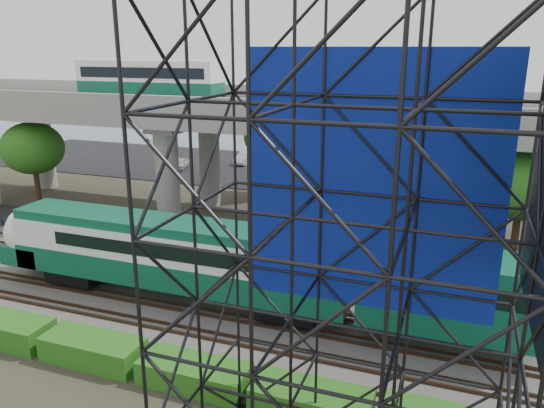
% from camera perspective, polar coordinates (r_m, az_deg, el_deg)
% --- Properties ---
extents(ground, '(140.00, 140.00, 0.00)m').
position_cam_1_polar(ground, '(26.99, -5.86, -13.35)').
color(ground, '#474233').
rests_on(ground, ground).
extents(ballast_bed, '(90.00, 12.00, 0.20)m').
position_cam_1_polar(ballast_bed, '(28.52, -4.10, -11.32)').
color(ballast_bed, slate).
rests_on(ballast_bed, ground).
extents(service_road, '(90.00, 5.00, 0.08)m').
position_cam_1_polar(service_road, '(35.74, 1.46, -5.42)').
color(service_road, black).
rests_on(service_road, ground).
extents(parking_lot, '(90.00, 18.00, 0.08)m').
position_cam_1_polar(parking_lot, '(57.51, 8.95, 2.91)').
color(parking_lot, black).
rests_on(parking_lot, ground).
extents(harbor_water, '(140.00, 40.00, 0.03)m').
position_cam_1_polar(harbor_water, '(78.80, 12.13, 6.40)').
color(harbor_water, '#455E72').
rests_on(harbor_water, ground).
extents(rail_tracks, '(90.00, 9.52, 0.16)m').
position_cam_1_polar(rail_tracks, '(28.44, -4.11, -11.00)').
color(rail_tracks, '#472D1E').
rests_on(rail_tracks, ballast_bed).
extents(commuter_train, '(29.30, 3.06, 4.30)m').
position_cam_1_polar(commuter_train, '(27.84, -6.60, -5.79)').
color(commuter_train, black).
rests_on(commuter_train, rail_tracks).
extents(overpass, '(80.00, 12.00, 12.40)m').
position_cam_1_polar(overpass, '(39.02, 2.78, 8.88)').
color(overpass, '#9E9B93').
rests_on(overpass, ground).
extents(scaffold_tower, '(9.36, 6.36, 15.00)m').
position_cam_1_polar(scaffold_tower, '(14.50, 7.92, -7.81)').
color(scaffold_tower, black).
rests_on(scaffold_tower, ground).
extents(hedge_strip, '(34.60, 1.80, 1.20)m').
position_cam_1_polar(hedge_strip, '(23.06, -8.38, -17.52)').
color(hedge_strip, '#206016').
rests_on(hedge_strip, ground).
extents(trees, '(40.94, 16.94, 7.69)m').
position_cam_1_polar(trees, '(40.84, -2.18, 5.47)').
color(trees, '#382314').
rests_on(trees, ground).
extents(suv, '(5.20, 3.57, 1.32)m').
position_cam_1_polar(suv, '(43.76, -20.55, -1.36)').
color(suv, black).
rests_on(suv, service_road).
extents(parked_cars, '(39.29, 9.50, 1.32)m').
position_cam_1_polar(parked_cars, '(57.18, 9.01, 3.49)').
color(parked_cars, '#BABABA').
rests_on(parked_cars, parking_lot).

